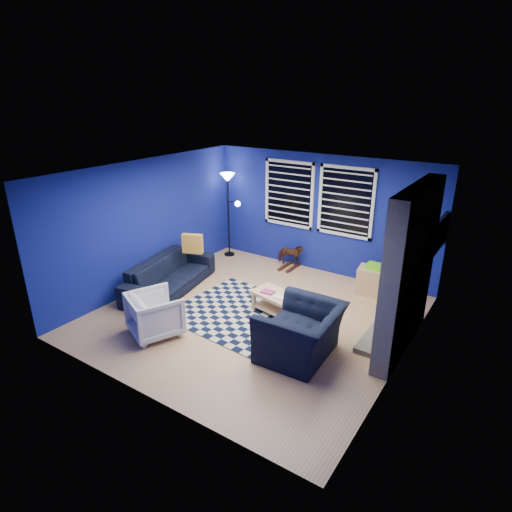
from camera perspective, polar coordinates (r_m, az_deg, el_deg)
The scene contains 18 objects.
floor at distance 7.54m, azimuth -0.23°, elevation -8.00°, with size 5.00×5.00×0.00m, color tan.
ceiling at distance 6.68m, azimuth -0.26°, elevation 11.03°, with size 5.00×5.00×0.00m, color white.
wall_back at distance 9.10m, azimuth 8.60°, elevation 5.51°, with size 5.00×5.00×0.00m, color navy.
wall_left at distance 8.59m, azimuth -14.27°, elevation 4.13°, with size 5.00×5.00×0.00m, color navy.
wall_right at distance 6.10m, azimuth 19.72°, elevation -3.66°, with size 5.00×5.00×0.00m, color navy.
fireplace at distance 6.59m, azimuth 19.61°, elevation -2.25°, with size 0.65×2.00×2.50m.
window_left at distance 9.31m, azimuth 4.41°, elevation 8.27°, with size 1.17×0.06×1.42m.
window_right at distance 8.77m, azimuth 11.88°, elevation 7.05°, with size 1.17×0.06×1.42m.
tv at distance 7.90m, azimuth 23.24°, elevation 2.67°, with size 0.07×1.00×0.58m.
rug at distance 7.56m, azimuth -1.05°, elevation -7.87°, with size 2.50×2.00×0.02m, color black.
sofa at distance 8.52m, azimuth -11.45°, elevation -2.46°, with size 0.85×2.19×0.64m, color black.
armchair_big at distance 6.37m, azimuth 5.97°, elevation -10.08°, with size 1.04×1.19×0.78m, color black.
armchair_bent at distance 7.06m, azimuth -13.31°, elevation -7.55°, with size 0.76×0.78×0.71m, color gray.
rocking_horse at distance 9.41m, azimuth 4.56°, elevation 0.19°, with size 0.57×0.26×0.48m, color #4C2F18.
coffee_table at distance 7.47m, azimuth 2.64°, elevation -5.78°, with size 0.92×0.65×0.42m.
cabinet at distance 8.52m, azimuth 15.51°, elevation -3.20°, with size 0.68×0.50×0.61m.
floor_lamp at distance 9.78m, azimuth -3.69°, elevation 8.90°, with size 0.53×0.33×1.95m.
throw_pillow at distance 8.60m, azimuth -8.47°, elevation 1.64°, with size 0.41×0.12×0.39m, color gold.
Camera 1 is at (3.66, -5.46, 3.70)m, focal length 30.00 mm.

